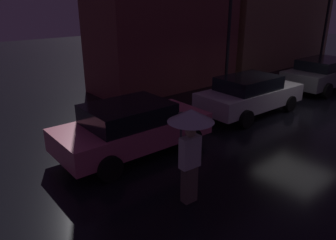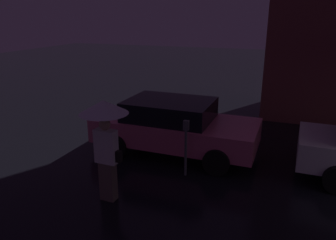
{
  "view_description": "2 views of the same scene",
  "coord_description": "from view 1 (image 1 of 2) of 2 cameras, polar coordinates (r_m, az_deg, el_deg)",
  "views": [
    {
      "loc": [
        -11.05,
        -5.56,
        4.01
      ],
      "look_at": [
        -6.52,
        -0.13,
        1.37
      ],
      "focal_mm": 35.0,
      "sensor_mm": 36.0,
      "label": 1
    },
    {
      "loc": [
        -3.83,
        -6.31,
        3.53
      ],
      "look_at": [
        -6.27,
        0.21,
        1.27
      ],
      "focal_mm": 35.0,
      "sensor_mm": 36.0,
      "label": 2
    }
  ],
  "objects": [
    {
      "name": "parked_car_pink",
      "position": [
        8.9,
        -6.26,
        -1.21
      ],
      "size": [
        4.24,
        2.07,
        1.41
      ],
      "rotation": [
        0.0,
        0.0,
        -0.01
      ],
      "color": "#DB6684",
      "rests_on": "ground"
    },
    {
      "name": "street_lamp_near",
      "position": [
        14.35,
        10.69,
        16.89
      ],
      "size": [
        0.41,
        0.41,
        4.68
      ],
      "color": "black",
      "rests_on": "ground"
    },
    {
      "name": "ground_plane",
      "position": [
        13.01,
        22.27,
        0.92
      ],
      "size": [
        60.0,
        60.0,
        0.0
      ],
      "primitive_type": "plane",
      "color": "black"
    },
    {
      "name": "parking_meter",
      "position": [
        8.39,
        2.28,
        -1.96
      ],
      "size": [
        0.12,
        0.1,
        1.32
      ],
      "color": "#4C5154",
      "rests_on": "ground"
    },
    {
      "name": "parked_car_white",
      "position": [
        12.32,
        14.07,
        4.41
      ],
      "size": [
        4.27,
        1.91,
        1.4
      ],
      "rotation": [
        0.0,
        0.0,
        -0.03
      ],
      "color": "silver",
      "rests_on": "ground"
    },
    {
      "name": "parked_car_grey",
      "position": [
        16.96,
        25.47,
        7.43
      ],
      "size": [
        4.61,
        2.0,
        1.42
      ],
      "rotation": [
        0.0,
        0.0,
        -0.01
      ],
      "color": "slate",
      "rests_on": "ground"
    },
    {
      "name": "street_lamp_far",
      "position": [
        22.14,
        26.19,
        17.41
      ],
      "size": [
        0.48,
        0.48,
        4.94
      ],
      "color": "black",
      "rests_on": "ground"
    },
    {
      "name": "pedestrian_with_umbrella",
      "position": [
        6.39,
        3.95,
        -2.36
      ],
      "size": [
        0.92,
        0.92,
        2.04
      ],
      "rotation": [
        0.0,
        0.0,
        3.09
      ],
      "color": "#66564C",
      "rests_on": "ground"
    }
  ]
}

